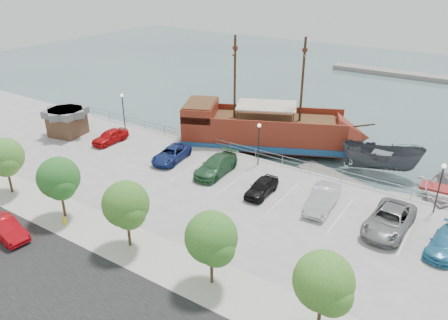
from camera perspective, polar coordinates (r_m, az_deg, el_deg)
The scene contains 29 objects.
ground at distance 38.37m, azimuth -0.40°, elevation -5.47°, with size 160.00×160.00×0.00m, color #395355.
street at distance 28.46m, azimuth -19.47°, elevation -17.08°, with size 100.00×8.00×0.04m, color black.
sidewalk at distance 31.36m, azimuth -10.82°, elevation -11.49°, with size 100.00×4.00×0.05m, color #B3B19B.
seawall_railing at distance 43.65m, azimuth 5.29°, elevation 0.62°, with size 50.00×0.06×1.00m.
far_shore at distance 85.08m, azimuth 27.17°, elevation 9.28°, with size 40.00×3.00×0.80m, color gray.
pirate_ship at distance 48.09m, azimuth 6.94°, elevation 3.70°, with size 20.53×13.29×12.88m.
patrol_boat at distance 45.21m, azimuth 19.84°, elevation -0.01°, with size 2.89×7.68×2.97m, color #414349.
speedboat at distance 42.69m, azimuth 26.85°, elevation -3.90°, with size 5.25×7.35×1.52m, color beige.
dock_west at distance 52.68m, azimuth -7.63°, elevation 3.27°, with size 6.29×1.80×0.36m, color slate.
dock_mid at distance 42.97m, azimuth 14.28°, elevation -2.44°, with size 7.80×2.23×0.45m, color slate.
dock_east at distance 41.53m, azimuth 25.27°, elevation -5.26°, with size 6.87×1.96×0.39m, color gray.
shed at distance 52.58m, azimuth -19.84°, elevation 4.79°, with size 4.37×4.37×3.05m.
street_sedan at distance 35.44m, azimuth -26.65°, elevation -7.99°, with size 1.52×4.35×1.43m, color #B50810.
fire_hydrant at distance 35.38m, azimuth -20.13°, elevation -7.44°, with size 0.24×0.24×0.68m.
lamp_post_left at distance 52.18m, azimuth -13.08°, elevation 7.01°, with size 0.36×0.36×4.28m.
lamp_post_mid at distance 41.65m, azimuth 4.57°, elevation 3.03°, with size 0.36×0.36×4.28m.
lamp_post_right at distance 37.42m, azimuth 26.48°, elevation -2.30°, with size 0.36×0.36×4.28m.
tree_b at distance 40.49m, azimuth -26.73°, elevation 0.20°, with size 3.30×3.20×5.00m.
tree_c at distance 34.97m, azimuth -20.73°, elevation -2.42°, with size 3.30×3.20×5.00m.
tree_d at distance 30.06m, azimuth -12.60°, elevation -5.92°, with size 3.30×3.20×5.00m.
tree_e at distance 26.12m, azimuth -1.51°, elevation -10.41°, with size 3.30×3.20×5.00m.
tree_f at distance 23.65m, azimuth 13.12°, elevation -15.55°, with size 3.30×3.20×5.00m.
parked_car_a at distance 49.19m, azimuth -14.64°, elevation 3.02°, with size 1.75×4.33×1.48m, color #BD0C0E.
parked_car_c at distance 43.62m, azimuth -6.91°, elevation 0.75°, with size 2.27×4.92×1.37m, color navy.
parked_car_d at distance 40.69m, azimuth -1.06°, elevation -0.74°, with size 2.23×5.48×1.59m, color #2A5A35.
parked_car_e at distance 37.29m, azimuth 4.93°, elevation -3.54°, with size 1.64×4.08×1.39m, color black.
parked_car_f at distance 36.06m, azimuth 12.73°, elevation -4.92°, with size 1.76×5.04×1.66m, color silver.
parked_car_g at distance 34.67m, azimuth 20.76°, elevation -7.35°, with size 2.77×6.01×1.67m, color gray.
parked_car_h at distance 33.93m, azimuth 26.92°, elevation -9.67°, with size 1.86×4.58×1.33m, color teal.
Camera 1 is at (18.44, -27.50, 18.38)m, focal length 35.00 mm.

